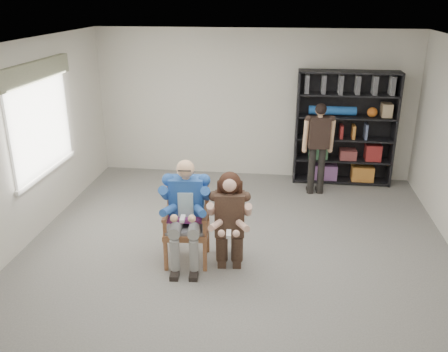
% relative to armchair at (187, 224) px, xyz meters
% --- Properties ---
extents(room_shell, '(6.00, 7.00, 2.80)m').
position_rel_armchair_xyz_m(room_shell, '(0.63, -0.09, 0.85)').
color(room_shell, silver).
rests_on(room_shell, ground).
extents(floor, '(6.00, 7.00, 0.01)m').
position_rel_armchair_xyz_m(floor, '(0.63, -0.09, -0.55)').
color(floor, slate).
rests_on(floor, ground).
extents(window_left, '(0.16, 2.00, 1.75)m').
position_rel_armchair_xyz_m(window_left, '(-2.32, 0.91, 1.08)').
color(window_left, silver).
rests_on(window_left, room_shell).
extents(armchair, '(0.69, 0.67, 1.10)m').
position_rel_armchair_xyz_m(armchair, '(0.00, 0.00, 0.00)').
color(armchair, brown).
rests_on(armchair, floor).
extents(seated_man, '(0.69, 0.91, 1.43)m').
position_rel_armchair_xyz_m(seated_man, '(0.00, 0.00, 0.17)').
color(seated_man, '#194690').
rests_on(seated_man, floor).
extents(kneeling_woman, '(0.63, 0.93, 1.31)m').
position_rel_armchair_xyz_m(kneeling_woman, '(0.58, -0.12, 0.10)').
color(kneeling_woman, '#34211B').
rests_on(kneeling_woman, floor).
extents(bookshelf, '(1.80, 0.38, 2.10)m').
position_rel_armchair_xyz_m(bookshelf, '(2.33, 3.19, 0.50)').
color(bookshelf, black).
rests_on(bookshelf, floor).
extents(standing_man, '(0.54, 0.35, 1.65)m').
position_rel_armchair_xyz_m(standing_man, '(1.82, 2.57, 0.27)').
color(standing_man, black).
rests_on(standing_man, floor).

